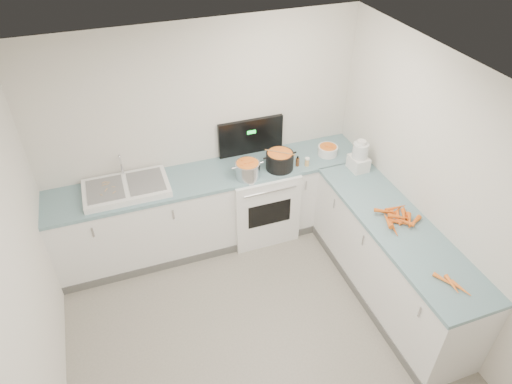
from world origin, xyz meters
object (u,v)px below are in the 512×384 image
object	(u,v)px
black_pot	(280,161)
spice_jar	(307,162)
stove	(259,198)
food_processor	(359,157)
sink	(126,188)
steel_pot	(248,171)
extract_bottle	(298,162)
mixing_bowl	(328,150)

from	to	relation	value
black_pot	spice_jar	bearing A→B (deg)	-10.41
stove	food_processor	xyz separation A→B (m)	(0.99, -0.43, 0.62)
stove	black_pot	size ratio (longest dim) A/B	4.50
sink	food_processor	bearing A→B (deg)	-10.43
steel_pot	sink	bearing A→B (deg)	171.85
steel_pot	food_processor	xyz separation A→B (m)	(1.18, -0.27, 0.08)
stove	steel_pot	xyz separation A→B (m)	(-0.19, -0.16, 0.54)
extract_bottle	spice_jar	distance (m)	0.11
black_pot	spice_jar	world-z (taller)	black_pot
stove	food_processor	distance (m)	1.25
extract_bottle	steel_pot	bearing A→B (deg)	-178.66
black_pot	extract_bottle	distance (m)	0.21
steel_pot	extract_bottle	xyz separation A→B (m)	(0.59, 0.01, -0.03)
steel_pot	black_pot	bearing A→B (deg)	5.51
sink	spice_jar	bearing A→B (deg)	-5.84
steel_pot	spice_jar	bearing A→B (deg)	-1.59
mixing_bowl	sink	bearing A→B (deg)	178.30
steel_pot	mixing_bowl	world-z (taller)	steel_pot
spice_jar	food_processor	xyz separation A→B (m)	(0.50, -0.25, 0.11)
stove	black_pot	distance (m)	0.60
extract_bottle	spice_jar	size ratio (longest dim) A/B	1.18
black_pot	stove	bearing A→B (deg)	146.07
steel_pot	black_pot	distance (m)	0.39
steel_pot	stove	bearing A→B (deg)	40.17
stove	food_processor	world-z (taller)	stove
sink	black_pot	bearing A→B (deg)	-4.98
sink	black_pot	world-z (taller)	sink
food_processor	steel_pot	bearing A→B (deg)	167.19
black_pot	food_processor	distance (m)	0.86
extract_bottle	food_processor	size ratio (longest dim) A/B	0.27
food_processor	stove	bearing A→B (deg)	156.35
spice_jar	stove	bearing A→B (deg)	159.65
stove	steel_pot	distance (m)	0.60
stove	sink	bearing A→B (deg)	179.38
mixing_bowl	extract_bottle	xyz separation A→B (m)	(-0.42, -0.10, -0.00)
mixing_bowl	food_processor	distance (m)	0.43
mixing_bowl	spice_jar	world-z (taller)	mixing_bowl
black_pot	steel_pot	bearing A→B (deg)	-174.49
sink	mixing_bowl	xyz separation A→B (m)	(2.26, -0.07, 0.01)
stove	spice_jar	world-z (taller)	stove
mixing_bowl	stove	bearing A→B (deg)	176.39
extract_bottle	food_processor	bearing A→B (deg)	-25.40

